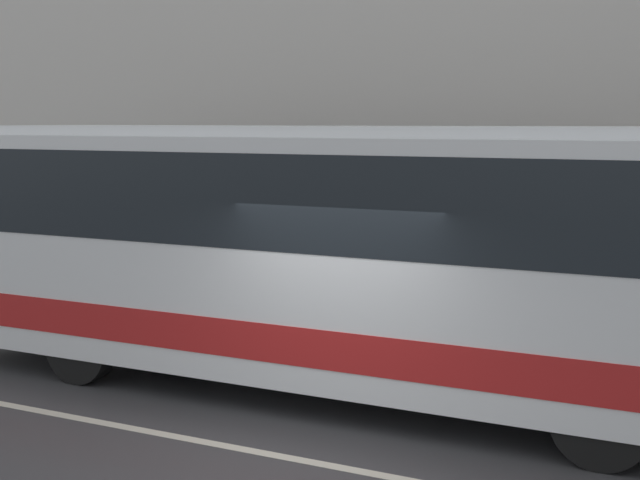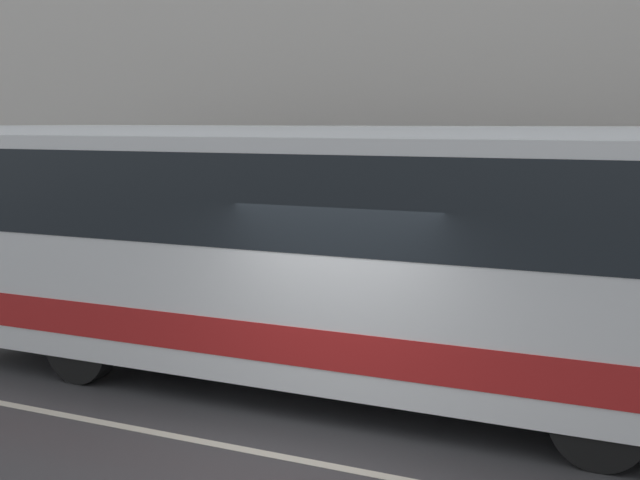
{
  "view_description": "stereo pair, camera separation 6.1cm",
  "coord_description": "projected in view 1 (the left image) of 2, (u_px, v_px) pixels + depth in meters",
  "views": [
    {
      "loc": [
        4.09,
        -7.7,
        3.43
      ],
      "look_at": [
        -0.81,
        2.25,
        1.94
      ],
      "focal_mm": 50.0,
      "sensor_mm": 36.0,
      "label": 1
    },
    {
      "loc": [
        4.15,
        -7.68,
        3.43
      ],
      "look_at": [
        -0.81,
        2.25,
        1.94
      ],
      "focal_mm": 50.0,
      "sensor_mm": 36.0,
      "label": 2
    }
  ],
  "objects": [
    {
      "name": "ground_plane",
      "position": [
        294.0,
        459.0,
        9.1
      ],
      "size": [
        60.0,
        60.0,
        0.0
      ],
      "primitive_type": "plane",
      "color": "#38383A"
    },
    {
      "name": "lane_stripe",
      "position": [
        294.0,
        459.0,
        9.1
      ],
      "size": [
        54.0,
        0.14,
        0.01
      ],
      "color": "beige",
      "rests_on": "ground_plane"
    },
    {
      "name": "transit_bus",
      "position": [
        316.0,
        243.0,
        11.23
      ],
      "size": [
        10.63,
        2.57,
        3.37
      ],
      "color": "white",
      "rests_on": "ground_plane"
    },
    {
      "name": "sidewalk",
      "position": [
        456.0,
        337.0,
        13.89
      ],
      "size": [
        60.0,
        2.8,
        0.16
      ],
      "color": "gray",
      "rests_on": "ground_plane"
    },
    {
      "name": "pedestrian_waiting",
      "position": [
        481.0,
        282.0,
        13.53
      ],
      "size": [
        0.36,
        0.36,
        1.77
      ],
      "color": "#333338",
      "rests_on": "sidewalk"
    }
  ]
}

